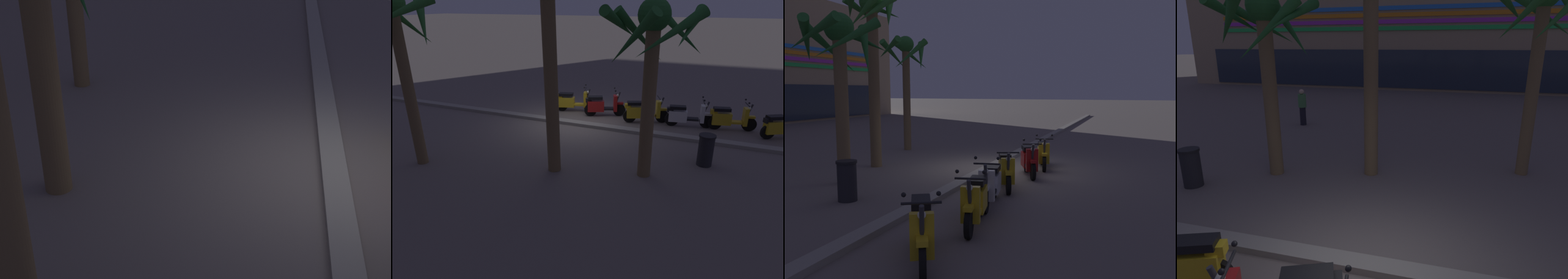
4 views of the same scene
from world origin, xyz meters
TOP-DOWN VIEW (x-y plane):
  - ground_plane at (0.00, 0.00)m, footprint 200.00×200.00m
  - curb_strip at (0.00, 0.16)m, footprint 60.00×0.36m
  - scooter_yellow_mid_centre at (-7.36, -1.19)m, footprint 1.62×0.99m
  - scooter_yellow_mid_front at (-5.62, -1.41)m, footprint 1.73×0.68m
  - scooter_white_second_in_line at (-4.08, -1.19)m, footprint 1.81×0.66m
  - scooter_yellow_gap_after_mid at (-2.43, -1.05)m, footprint 1.73×0.87m
  - scooter_red_tail_end at (-0.66, -1.24)m, footprint 1.63×0.86m
  - scooter_yellow_lead_nearest at (0.74, -1.38)m, footprint 1.72×0.73m
  - palm_tree_mid_walkway at (-3.53, 3.29)m, footprint 2.42×2.57m
  - palm_tree_by_mall_entrance at (-1.06, 3.93)m, footprint 2.02×2.03m
  - palm_tree_near_sign at (2.83, 4.98)m, footprint 2.23×2.29m
  - litter_bin at (-5.04, 2.00)m, footprint 0.48×0.48m

SIDE VIEW (x-z plane):
  - ground_plane at x=0.00m, z-range 0.00..0.00m
  - curb_strip at x=0.00m, z-range 0.00..0.12m
  - scooter_white_second_in_line at x=-4.08m, z-range -0.14..1.03m
  - scooter_yellow_lead_nearest at x=0.74m, z-range -0.14..1.03m
  - scooter_yellow_gap_after_mid at x=-2.43m, z-range -0.06..0.98m
  - scooter_red_tail_end at x=-0.66m, z-range -0.13..1.05m
  - scooter_yellow_mid_centre at x=-7.36m, z-range -0.13..1.05m
  - scooter_yellow_mid_front at x=-5.62m, z-range -0.13..1.05m
  - litter_bin at x=-5.04m, z-range 0.01..0.96m
  - palm_tree_mid_walkway at x=-3.53m, z-range 1.14..5.75m
  - palm_tree_near_sign at x=2.83m, z-range 1.20..6.02m
  - palm_tree_by_mall_entrance at x=-1.06m, z-range 1.39..7.19m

